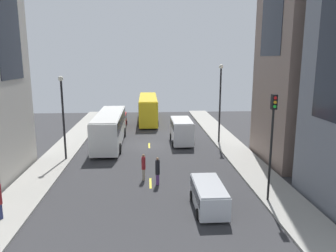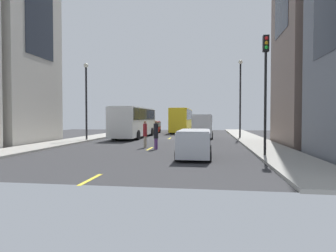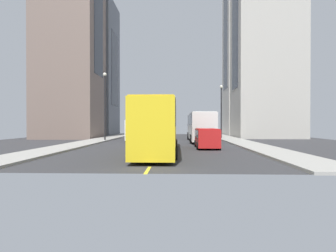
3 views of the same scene
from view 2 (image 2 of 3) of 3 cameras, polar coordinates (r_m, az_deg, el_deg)
The scene contains 18 objects.
ground_plane at distance 31.37m, azimuth 0.33°, elevation -2.46°, with size 43.72×43.72×0.00m, color #333335.
sidewalk_west at distance 33.56m, azimuth -14.04°, elevation -2.11°, with size 2.90×44.00×0.15m, color #9E9B93.
sidewalk_east at distance 31.34m, azimuth 15.76°, elevation -2.39°, with size 2.90×44.00×0.15m, color #9E9B93.
lane_stripe_0 at distance 11.10m, azimuth -14.94°, elevation -10.10°, with size 0.16×2.00×0.01m, color yellow.
lane_stripe_1 at distance 21.06m, azimuth -3.60°, elevation -4.48°, with size 0.16×2.00×0.01m, color yellow.
lane_stripe_2 at distance 31.37m, azimuth 0.33°, elevation -2.45°, with size 0.16×2.00×0.01m, color yellow.
lane_stripe_3 at distance 41.77m, azimuth 2.31°, elevation -1.42°, with size 0.16×2.00×0.01m, color yellow.
lane_stripe_4 at distance 52.22m, azimuth 3.50°, elevation -0.81°, with size 0.16×2.00×0.01m, color yellow.
city_bus_white at distance 32.86m, azimuth -6.59°, elevation 1.22°, with size 2.80×11.30×3.35m.
streetcar_yellow at distance 44.95m, azimuth 2.72°, elevation 1.50°, with size 2.70×12.49×3.59m.
delivery_van_white at distance 31.83m, azimuth 6.75°, elevation 0.31°, with size 2.25×5.01×2.58m.
car_red_0 at distance 41.63m, azimuth -3.14°, elevation -0.06°, with size 1.96×4.35×1.70m.
car_silver_1 at distance 16.24m, azimuth 5.22°, elevation -3.05°, with size 1.87×4.09×1.57m.
pedestrian_walking_far at distance 21.70m, azimuth -4.53°, elevation -1.43°, with size 0.29×0.29×2.02m.
pedestrian_waiting_curb at distance 20.57m, azimuth -2.38°, elevation -1.60°, with size 0.32×0.32×2.04m.
traffic_light_near_corner at distance 17.29m, azimuth 18.62°, elevation 9.79°, with size 0.32×0.44×6.67m.
streetlamp_near at distance 31.76m, azimuth 14.00°, elevation 6.70°, with size 0.44×0.44×8.19m.
streetlamp_far at distance 29.06m, azimuth -15.75°, elevation 6.24°, with size 0.44×0.44×7.31m.
Camera 2 is at (4.29, -30.99, 2.26)m, focal length 31.06 mm.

